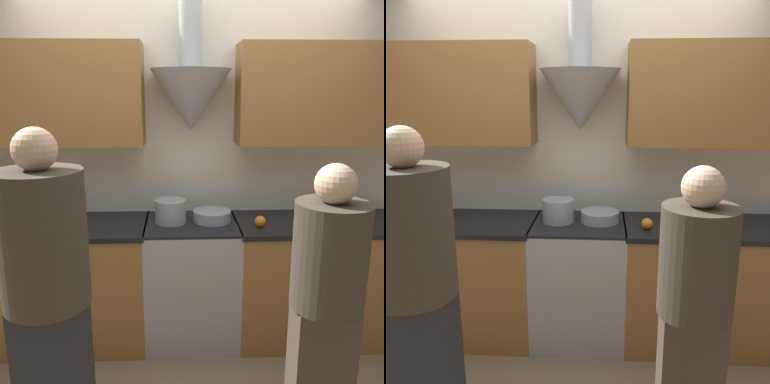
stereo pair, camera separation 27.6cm
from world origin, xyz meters
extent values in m
plane|color=#847051|center=(0.00, 0.00, 0.00)|extent=(12.00, 12.00, 0.00)
cube|color=silver|center=(0.00, 0.68, 1.30)|extent=(8.40, 0.06, 2.60)
cone|color=#A8AAAF|center=(0.00, 0.50, 1.76)|extent=(0.57, 0.57, 0.42)
cylinder|color=#A8AAAF|center=(0.00, 0.50, 2.26)|extent=(0.16, 0.16, 0.58)
cube|color=#9E6B38|center=(-1.11, 0.50, 1.80)|extent=(1.55, 0.32, 0.70)
cube|color=#9E6B38|center=(0.97, 0.50, 1.80)|extent=(1.28, 0.32, 0.70)
cube|color=#9E6B38|center=(-1.11, 0.35, 0.44)|extent=(1.55, 0.60, 0.87)
cube|color=black|center=(-1.11, 0.35, 0.89)|extent=(1.57, 0.62, 0.03)
cube|color=#9E6B38|center=(0.97, 0.35, 0.44)|extent=(1.28, 0.60, 0.87)
cube|color=black|center=(0.97, 0.35, 0.89)|extent=(1.30, 0.62, 0.03)
cube|color=#A8AAAF|center=(0.00, 0.35, 0.44)|extent=(0.67, 0.60, 0.89)
cube|color=black|center=(0.00, 0.06, 0.41)|extent=(0.47, 0.01, 0.40)
cube|color=black|center=(0.00, 0.35, 0.90)|extent=(0.67, 0.60, 0.02)
cube|color=#A8AAAF|center=(0.00, 0.62, 0.84)|extent=(0.67, 0.06, 0.10)
cylinder|color=black|center=(-1.41, 0.43, 1.01)|extent=(0.07, 0.07, 0.20)
sphere|color=black|center=(-1.41, 0.43, 1.10)|extent=(0.07, 0.07, 0.07)
cylinder|color=black|center=(-1.41, 0.43, 1.16)|extent=(0.03, 0.03, 0.08)
cylinder|color=maroon|center=(-1.41, 0.43, 1.21)|extent=(0.03, 0.03, 0.02)
cylinder|color=black|center=(-1.33, 0.44, 1.01)|extent=(0.07, 0.07, 0.21)
sphere|color=black|center=(-1.33, 0.44, 1.11)|extent=(0.07, 0.07, 0.07)
cylinder|color=black|center=(-1.33, 0.44, 1.18)|extent=(0.03, 0.03, 0.10)
cylinder|color=maroon|center=(-1.33, 0.44, 1.25)|extent=(0.03, 0.03, 0.02)
cylinder|color=#A8AAAF|center=(-0.15, 0.36, 0.99)|extent=(0.22, 0.22, 0.17)
cylinder|color=#A8AAAF|center=(0.15, 0.38, 0.95)|extent=(0.27, 0.27, 0.08)
sphere|color=orange|center=(0.47, 0.24, 0.95)|extent=(0.08, 0.08, 0.08)
cylinder|color=#A8AAAF|center=(0.96, 0.40, 0.96)|extent=(0.18, 0.18, 0.10)
cube|color=#28282D|center=(-0.67, -0.78, 0.46)|extent=(0.32, 0.21, 0.92)
cylinder|color=#3D382D|center=(-0.67, -0.78, 1.21)|extent=(0.37, 0.37, 0.59)
sphere|color=#E0B28E|center=(-0.67, -0.78, 1.59)|extent=(0.18, 0.18, 0.18)
cylinder|color=#3D382D|center=(0.60, -0.71, 1.09)|extent=(0.34, 0.34, 0.50)
sphere|color=#E0B28E|center=(0.60, -0.71, 1.42)|extent=(0.19, 0.19, 0.19)
camera|label=1|loc=(-0.10, -2.43, 1.81)|focal=38.00mm
camera|label=2|loc=(0.17, -2.42, 1.81)|focal=38.00mm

